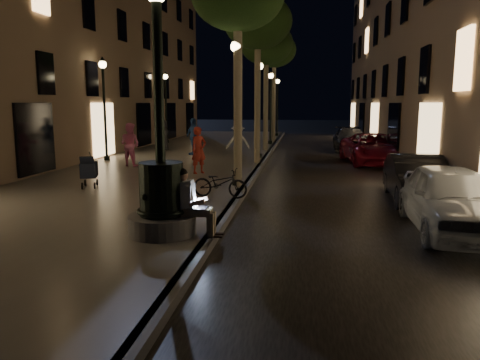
% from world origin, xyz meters
% --- Properties ---
extents(ground, '(120.00, 120.00, 0.00)m').
position_xyz_m(ground, '(0.00, 15.00, 0.00)').
color(ground, black).
rests_on(ground, ground).
extents(cobble_lane, '(6.00, 45.00, 0.02)m').
position_xyz_m(cobble_lane, '(3.00, 15.00, 0.01)').
color(cobble_lane, black).
rests_on(cobble_lane, ground).
extents(promenade, '(8.00, 45.00, 0.20)m').
position_xyz_m(promenade, '(-4.00, 15.00, 0.10)').
color(promenade, '#69645C').
rests_on(promenade, ground).
extents(curb_strip, '(0.25, 45.00, 0.20)m').
position_xyz_m(curb_strip, '(0.00, 15.00, 0.10)').
color(curb_strip, '#59595B').
rests_on(curb_strip, ground).
extents(building_right, '(8.00, 36.00, 15.00)m').
position_xyz_m(building_right, '(10.00, 18.00, 7.50)').
color(building_right, '#806A50').
rests_on(building_right, ground).
extents(building_left, '(8.00, 36.00, 15.00)m').
position_xyz_m(building_left, '(-12.00, 18.00, 7.50)').
color(building_left, '#806A50').
rests_on(building_left, ground).
extents(fountain_lamppost, '(1.40, 1.40, 5.21)m').
position_xyz_m(fountain_lamppost, '(-1.00, 2.00, 1.21)').
color(fountain_lamppost, '#59595B').
rests_on(fountain_lamppost, promenade).
extents(seated_man_laptop, '(1.02, 0.35, 1.39)m').
position_xyz_m(seated_man_laptop, '(-0.39, 2.00, 0.93)').
color(seated_man_laptop, gray).
rests_on(seated_man_laptop, promenade).
extents(tree_second, '(3.00, 3.00, 7.40)m').
position_xyz_m(tree_second, '(-0.20, 14.00, 6.33)').
color(tree_second, '#6B604C').
rests_on(tree_second, promenade).
extents(tree_third, '(3.00, 3.00, 7.20)m').
position_xyz_m(tree_third, '(-0.30, 20.00, 6.14)').
color(tree_third, '#6B604C').
rests_on(tree_third, promenade).
extents(tree_far, '(3.00, 3.00, 7.50)m').
position_xyz_m(tree_far, '(-0.22, 26.00, 6.43)').
color(tree_far, '#6B604C').
rests_on(tree_far, promenade).
extents(lamp_curb_a, '(0.36, 0.36, 4.81)m').
position_xyz_m(lamp_curb_a, '(-0.30, 8.00, 3.24)').
color(lamp_curb_a, black).
rests_on(lamp_curb_a, promenade).
extents(lamp_curb_b, '(0.36, 0.36, 4.81)m').
position_xyz_m(lamp_curb_b, '(-0.30, 16.00, 3.24)').
color(lamp_curb_b, black).
rests_on(lamp_curb_b, promenade).
extents(lamp_curb_c, '(0.36, 0.36, 4.81)m').
position_xyz_m(lamp_curb_c, '(-0.30, 24.00, 3.24)').
color(lamp_curb_c, black).
rests_on(lamp_curb_c, promenade).
extents(lamp_curb_d, '(0.36, 0.36, 4.81)m').
position_xyz_m(lamp_curb_d, '(-0.30, 32.00, 3.24)').
color(lamp_curb_d, black).
rests_on(lamp_curb_d, promenade).
extents(lamp_left_b, '(0.36, 0.36, 4.81)m').
position_xyz_m(lamp_left_b, '(-7.40, 14.00, 3.24)').
color(lamp_left_b, black).
rests_on(lamp_left_b, promenade).
extents(lamp_left_c, '(0.36, 0.36, 4.81)m').
position_xyz_m(lamp_left_c, '(-7.40, 24.00, 3.24)').
color(lamp_left_c, black).
rests_on(lamp_left_c, promenade).
extents(stroller, '(0.69, 1.13, 1.15)m').
position_xyz_m(stroller, '(-4.93, 6.95, 0.77)').
color(stroller, black).
rests_on(stroller, promenade).
extents(car_front, '(1.93, 4.51, 1.52)m').
position_xyz_m(car_front, '(5.20, 3.76, 0.76)').
color(car_front, '#979B9E').
rests_on(car_front, ground).
extents(car_second, '(1.65, 4.25, 1.38)m').
position_xyz_m(car_second, '(5.20, 7.00, 0.69)').
color(car_second, black).
rests_on(car_second, ground).
extents(car_third, '(2.94, 5.47, 1.46)m').
position_xyz_m(car_third, '(5.20, 15.87, 0.73)').
color(car_third, maroon).
rests_on(car_third, ground).
extents(car_rear, '(2.10, 4.87, 1.40)m').
position_xyz_m(car_rear, '(4.73, 22.27, 0.70)').
color(car_rear, '#323237').
rests_on(car_rear, ground).
extents(pedestrian_red, '(0.76, 0.77, 1.80)m').
position_xyz_m(pedestrian_red, '(-2.10, 10.41, 1.10)').
color(pedestrian_red, '#AC2E22').
rests_on(pedestrian_red, promenade).
extents(pedestrian_pink, '(1.05, 0.91, 1.85)m').
position_xyz_m(pedestrian_pink, '(-5.51, 12.13, 1.13)').
color(pedestrian_pink, pink).
rests_on(pedestrian_pink, promenade).
extents(pedestrian_white, '(1.24, 0.91, 1.72)m').
position_xyz_m(pedestrian_white, '(-1.20, 14.81, 1.06)').
color(pedestrian_white, white).
rests_on(pedestrian_white, promenade).
extents(pedestrian_blue, '(1.17, 1.09, 1.93)m').
position_xyz_m(pedestrian_blue, '(-3.82, 16.79, 1.16)').
color(pedestrian_blue, navy).
rests_on(pedestrian_blue, promenade).
extents(pedestrian_dark, '(0.57, 0.86, 1.72)m').
position_xyz_m(pedestrian_dark, '(-6.13, 19.12, 1.06)').
color(pedestrian_dark, '#343339').
rests_on(pedestrian_dark, promenade).
extents(bicycle, '(1.68, 0.78, 0.85)m').
position_xyz_m(bicycle, '(-0.48, 5.90, 0.62)').
color(bicycle, black).
rests_on(bicycle, promenade).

